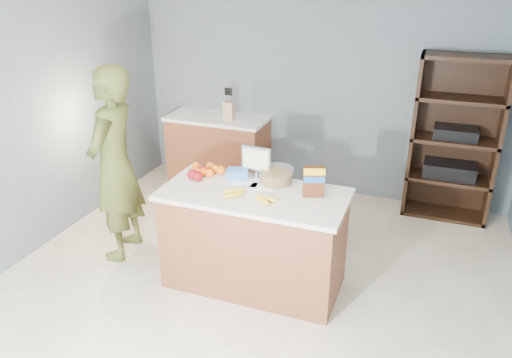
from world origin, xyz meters
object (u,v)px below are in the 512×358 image
(shelving_unit, at_px, (454,141))
(cereal_box, at_px, (314,179))
(counter_peninsula, at_px, (254,243))
(person, at_px, (115,165))
(tv, at_px, (256,160))

(shelving_unit, xyz_separation_m, cereal_box, (-1.07, -1.95, 0.19))
(counter_peninsula, distance_m, cereal_box, 0.80)
(person, height_order, cereal_box, person)
(shelving_unit, bearing_deg, tv, -133.40)
(counter_peninsula, xyz_separation_m, tv, (-0.09, 0.31, 0.64))
(shelving_unit, bearing_deg, person, -145.79)
(shelving_unit, xyz_separation_m, person, (-2.95, -2.00, 0.06))
(cereal_box, bearing_deg, person, -178.34)
(shelving_unit, height_order, cereal_box, shelving_unit)
(counter_peninsula, xyz_separation_m, person, (-1.40, 0.04, 0.51))
(tv, height_order, cereal_box, tv)
(counter_peninsula, height_order, person, person)
(shelving_unit, height_order, tv, shelving_unit)
(tv, relative_size, cereal_box, 1.09)
(person, xyz_separation_m, cereal_box, (1.88, 0.05, 0.12))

